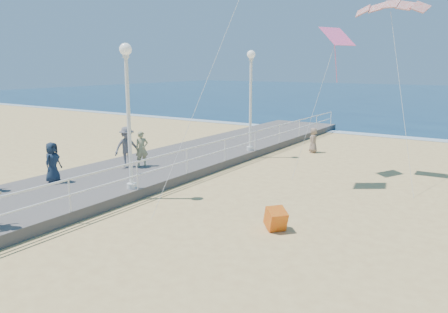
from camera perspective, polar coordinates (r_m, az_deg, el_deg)
The scene contains 13 objects.
ground at distance 13.88m, azimuth 4.22°, elevation -9.07°, with size 160.00×160.00×0.00m, color #E4C277.
surf_line at distance 32.86m, azimuth 21.76°, elevation 2.38°, with size 160.00×1.20×0.04m, color white.
boardwalk at distance 18.44m, azimuth -16.69°, elevation -3.60°, with size 5.00×44.00×0.40m, color #67625D.
railing at distance 16.43m, azimuth -11.33°, elevation -1.40°, with size 0.05×42.00×0.55m.
lamp_post_mid at distance 16.27m, azimuth -12.44°, elevation 7.03°, with size 0.44×0.44×5.32m.
lamp_post_far at distance 23.47m, azimuth 3.51°, elevation 8.67°, with size 0.44×0.44×5.32m.
spectator_2 at distance 20.18m, azimuth -12.54°, elevation 1.22°, with size 1.20×0.69×1.86m, color #5C5B60.
spectator_4 at distance 18.43m, azimuth -21.48°, elevation -0.71°, with size 0.79×0.51×1.61m, color #1C2B3E.
spectator_6 at distance 20.28m, azimuth -10.69°, elevation 0.99°, with size 0.59×0.38×1.61m, color tan.
beach_walker_c at distance 25.62m, azimuth 11.58°, elevation 2.09°, with size 0.70×0.46×1.44m, color gray.
box_kite at distance 13.52m, azimuth 6.77°, elevation -8.35°, with size 0.55×0.55×0.60m, color red.
kite_parafoil at distance 20.55m, azimuth 20.99°, elevation 18.10°, with size 2.99×0.90×0.30m, color red, non-canonical shape.
kite_diamond_pink at distance 20.42m, azimuth 14.57°, elevation 14.96°, with size 1.29×1.29×0.02m, color #FF5D9E.
Camera 1 is at (6.19, -11.39, 4.95)m, focal length 35.00 mm.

